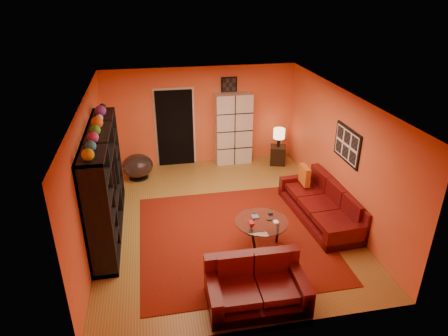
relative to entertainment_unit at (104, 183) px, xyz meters
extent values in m
plane|color=olive|center=(2.27, 0.00, -1.05)|extent=(6.00, 6.00, 0.00)
plane|color=white|center=(2.27, 0.00, 1.55)|extent=(6.00, 6.00, 0.00)
plane|color=#E85D32|center=(2.27, 3.00, 0.25)|extent=(6.00, 0.00, 6.00)
plane|color=#E85D32|center=(2.27, -3.00, 0.25)|extent=(6.00, 0.00, 6.00)
plane|color=#E85D32|center=(-0.23, 0.00, 0.25)|extent=(0.00, 6.00, 6.00)
plane|color=#E85D32|center=(4.78, 0.00, 0.25)|extent=(0.00, 6.00, 6.00)
cube|color=#58120A|center=(2.38, -0.70, -1.04)|extent=(3.60, 3.60, 0.01)
cube|color=black|center=(1.57, 2.96, -0.03)|extent=(0.95, 0.10, 2.04)
cube|color=black|center=(4.75, -0.30, 0.55)|extent=(0.03, 1.00, 0.70)
cube|color=black|center=(3.02, 2.98, 1.00)|extent=(0.42, 0.03, 0.52)
cube|color=black|center=(0.00, 0.00, 0.00)|extent=(0.45, 3.00, 2.10)
imported|color=black|center=(0.05, -0.04, -0.05)|extent=(0.98, 0.13, 0.56)
cube|color=#47090B|center=(4.32, -0.37, -0.89)|extent=(1.11, 2.41, 0.32)
cube|color=#47090B|center=(4.71, -0.34, -0.62)|extent=(0.34, 2.36, 0.85)
cube|color=#47090B|center=(4.40, -1.45, -0.74)|extent=(0.97, 0.24, 0.62)
cube|color=#47090B|center=(4.25, 0.72, -0.74)|extent=(0.97, 0.24, 0.62)
cube|color=#47090B|center=(4.33, -1.03, -0.58)|extent=(0.78, 0.69, 0.12)
cube|color=#47090B|center=(4.29, -0.37, -0.58)|extent=(0.78, 0.69, 0.12)
cube|color=#47090B|center=(4.24, 0.29, -0.58)|extent=(0.78, 0.69, 0.12)
cube|color=#47090B|center=(2.35, -2.50, -0.89)|extent=(1.54, 0.94, 0.32)
cube|color=#47090B|center=(2.36, -2.13, -0.62)|extent=(1.53, 0.21, 0.85)
cube|color=#47090B|center=(3.03, -2.51, -0.74)|extent=(0.20, 0.92, 0.62)
cube|color=#47090B|center=(1.68, -2.49, -0.74)|extent=(0.20, 0.92, 0.62)
cube|color=#47090B|center=(2.64, -2.55, -0.58)|extent=(0.57, 0.70, 0.12)
cube|color=#47090B|center=(2.06, -2.53, -0.58)|extent=(0.57, 0.70, 0.12)
cube|color=#CF5D17|center=(4.22, 0.41, -0.42)|extent=(0.12, 0.42, 0.42)
cylinder|color=silver|center=(2.84, -1.02, -0.55)|extent=(1.00, 1.00, 0.02)
cylinder|color=black|center=(3.14, -1.08, -0.80)|extent=(0.05, 0.05, 0.48)
cylinder|color=black|center=(2.74, -0.73, -0.80)|extent=(0.05, 0.05, 0.48)
cylinder|color=black|center=(2.63, -1.25, -0.80)|extent=(0.05, 0.05, 0.48)
cube|color=silver|center=(3.11, 2.80, -0.09)|extent=(0.96, 0.44, 1.92)
cylinder|color=black|center=(0.55, 2.26, -1.03)|extent=(0.44, 0.44, 0.03)
cylinder|color=black|center=(0.55, 2.26, -0.95)|extent=(0.06, 0.06, 0.15)
ellipsoid|color=#3D3536|center=(0.55, 2.26, -0.71)|extent=(0.77, 0.77, 0.58)
cube|color=black|center=(4.28, 2.44, -0.80)|extent=(0.50, 0.50, 0.50)
cylinder|color=black|center=(4.28, 2.44, -0.43)|extent=(0.08, 0.08, 0.24)
cylinder|color=#E7BB7F|center=(4.28, 2.44, -0.18)|extent=(0.30, 0.30, 0.26)
camera|label=1|loc=(0.97, -7.05, 3.50)|focal=32.00mm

